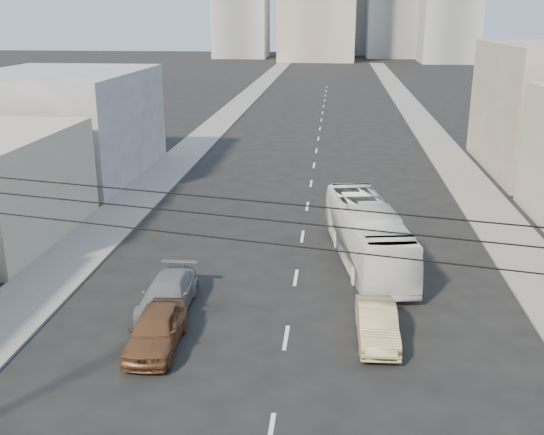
% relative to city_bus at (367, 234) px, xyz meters
% --- Properties ---
extents(sidewalk_left, '(3.50, 180.00, 0.12)m').
position_rel_city_bus_xyz_m(sidewalk_left, '(-15.20, 47.62, -1.47)').
color(sidewalk_left, slate).
rests_on(sidewalk_left, ground).
extents(sidewalk_right, '(3.50, 180.00, 0.12)m').
position_rel_city_bus_xyz_m(sidewalk_right, '(8.30, 47.62, -1.47)').
color(sidewalk_right, slate).
rests_on(sidewalk_right, ground).
extents(lane_dashes, '(0.15, 104.00, 0.01)m').
position_rel_city_bus_xyz_m(lane_dashes, '(-3.45, 30.62, -1.52)').
color(lane_dashes, silver).
rests_on(lane_dashes, ground).
extents(city_bus, '(4.38, 11.24, 3.05)m').
position_rel_city_bus_xyz_m(city_bus, '(0.00, 0.00, 0.00)').
color(city_bus, white).
rests_on(city_bus, ground).
extents(sedan_brown, '(1.96, 4.55, 1.53)m').
position_rel_city_bus_xyz_m(sedan_brown, '(-8.30, -9.65, -0.76)').
color(sedan_brown, brown).
rests_on(sedan_brown, ground).
extents(sedan_tan, '(1.60, 4.27, 1.39)m').
position_rel_city_bus_xyz_m(sedan_tan, '(0.08, -8.23, -0.83)').
color(sedan_tan, tan).
rests_on(sedan_tan, ground).
extents(sedan_grey, '(1.98, 4.86, 1.41)m').
position_rel_city_bus_xyz_m(sedan_grey, '(-8.71, -6.31, -0.82)').
color(sedan_grey, slate).
rests_on(sedan_grey, ground).
extents(overhead_wires, '(23.01, 5.02, 0.72)m').
position_rel_city_bus_xyz_m(overhead_wires, '(-3.45, -20.88, 7.44)').
color(overhead_wires, black).
rests_on(overhead_wires, ground).
extents(bldg_left_far, '(12.00, 16.00, 8.00)m').
position_rel_city_bus_xyz_m(bldg_left_far, '(-22.95, 16.62, 2.47)').
color(bldg_left_far, gray).
rests_on(bldg_left_far, ground).
extents(midrise_east, '(14.00, 14.00, 28.00)m').
position_rel_city_bus_xyz_m(midrise_east, '(26.55, 142.62, 12.47)').
color(midrise_east, gray).
rests_on(midrise_east, ground).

